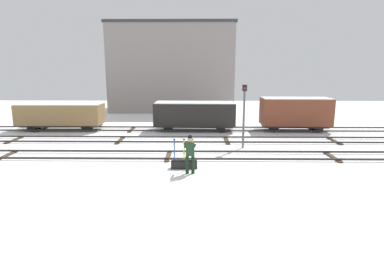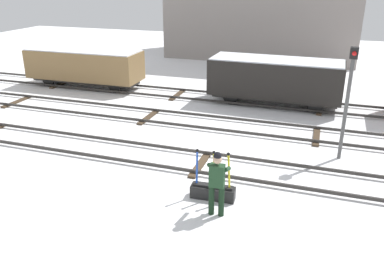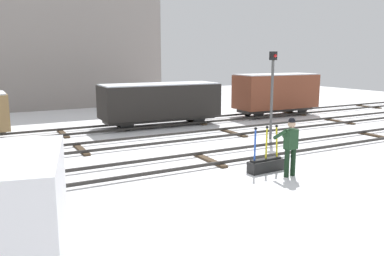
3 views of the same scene
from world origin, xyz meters
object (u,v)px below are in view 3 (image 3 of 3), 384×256
(switch_lever_frame, at_px, (266,164))
(freight_car_mid_siding, at_px, (160,101))
(rail_worker, at_px, (290,143))
(signal_post, at_px, (272,86))
(freight_car_back_track, at_px, (276,92))

(switch_lever_frame, bearing_deg, freight_car_mid_siding, 84.05)
(rail_worker, relative_size, signal_post, 0.47)
(freight_car_mid_siding, bearing_deg, freight_car_back_track, 1.54)
(rail_worker, height_order, signal_post, signal_post)
(freight_car_back_track, xyz_separation_m, freight_car_mid_siding, (-7.66, 0.00, -0.16))
(switch_lever_frame, bearing_deg, signal_post, 45.67)
(rail_worker, bearing_deg, signal_post, 53.02)
(freight_car_back_track, distance_m, freight_car_mid_siding, 7.67)
(rail_worker, bearing_deg, switch_lever_frame, 109.38)
(freight_car_mid_siding, bearing_deg, rail_worker, -89.34)
(switch_lever_frame, relative_size, signal_post, 0.39)
(switch_lever_frame, relative_size, freight_car_mid_siding, 0.24)
(rail_worker, distance_m, freight_car_mid_siding, 9.89)
(rail_worker, xyz_separation_m, signal_post, (3.08, 4.59, 1.30))
(switch_lever_frame, height_order, freight_car_mid_siding, freight_car_mid_siding)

